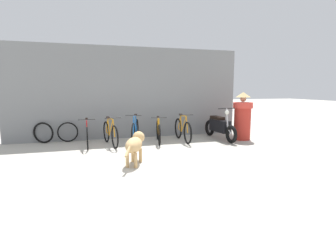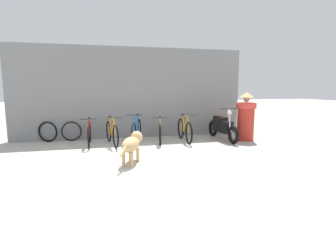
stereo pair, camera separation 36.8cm
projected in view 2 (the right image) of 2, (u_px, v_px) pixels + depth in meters
name	position (u px, v px, depth m)	size (l,w,h in m)	color
ground_plane	(148.00, 162.00, 5.96)	(60.00, 60.00, 0.00)	#B7B2A5
shop_wall_back	(132.00, 93.00, 8.86)	(7.76, 0.20, 3.03)	slate
bicycle_0	(89.00, 134.00, 7.72)	(0.46, 1.66, 0.83)	black
bicycle_1	(112.00, 133.00, 7.79)	(0.46, 1.64, 0.86)	black
bicycle_2	(137.00, 132.00, 7.84)	(0.57, 1.66, 0.93)	black
bicycle_3	(160.00, 132.00, 8.14)	(0.47, 1.57, 0.82)	black
bicycle_4	(185.00, 130.00, 8.31)	(0.46, 1.64, 0.88)	black
motorcycle	(222.00, 127.00, 8.51)	(0.58, 1.95, 1.06)	black
stray_dog	(132.00, 144.00, 5.85)	(0.66, 1.19, 0.68)	tan
person_in_robes	(246.00, 117.00, 8.40)	(0.86, 0.86, 1.55)	#B72D23
spare_tire_left	(72.00, 131.00, 8.35)	(0.63, 0.09, 0.63)	black
spare_tire_right	(48.00, 132.00, 8.18)	(0.63, 0.29, 0.65)	black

